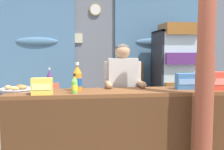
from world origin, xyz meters
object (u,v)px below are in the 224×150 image
(stall_counter, at_px, (123,126))
(timber_post, at_px, (205,63))
(bottle_shelf_rack, at_px, (130,92))
(soda_bottle_lime_soda, at_px, (75,85))
(drink_fridge, at_px, (175,71))
(pastry_tray, at_px, (18,89))
(soda_bottle_grape_soda, at_px, (49,81))
(shopkeeper, at_px, (122,87))
(plastic_lawn_chair, at_px, (52,108))
(soda_bottle_orange_soda, at_px, (77,79))
(snack_box_biscuit, at_px, (186,81))
(snack_box_instant_noodle, at_px, (42,86))
(snack_box_crackers, at_px, (216,81))

(stall_counter, distance_m, timber_post, 1.09)
(bottle_shelf_rack, xyz_separation_m, soda_bottle_lime_soda, (-1.01, -2.16, 0.42))
(drink_fridge, distance_m, bottle_shelf_rack, 0.94)
(bottle_shelf_rack, bearing_deg, drink_fridge, -25.08)
(timber_post, relative_size, pastry_tray, 6.81)
(soda_bottle_grape_soda, height_order, pastry_tray, soda_bottle_grape_soda)
(pastry_tray, bearing_deg, shopkeeper, 12.53)
(plastic_lawn_chair, bearing_deg, soda_bottle_lime_soda, -75.05)
(stall_counter, xyz_separation_m, plastic_lawn_chair, (-0.91, 1.41, -0.07))
(stall_counter, xyz_separation_m, shopkeeper, (0.08, 0.50, 0.36))
(soda_bottle_orange_soda, height_order, pastry_tray, soda_bottle_orange_soda)
(stall_counter, distance_m, bottle_shelf_rack, 2.17)
(soda_bottle_grape_soda, relative_size, snack_box_biscuit, 1.12)
(shopkeeper, distance_m, snack_box_instant_noodle, 1.09)
(drink_fridge, distance_m, soda_bottle_lime_soda, 2.53)
(timber_post, relative_size, soda_bottle_grape_soda, 10.30)
(plastic_lawn_chair, xyz_separation_m, soda_bottle_orange_soda, (0.42, -1.28, 0.59))
(timber_post, height_order, pastry_tray, timber_post)
(stall_counter, height_order, pastry_tray, pastry_tray)
(drink_fridge, relative_size, soda_bottle_lime_soda, 9.01)
(snack_box_instant_noodle, bearing_deg, snack_box_crackers, 2.40)
(bottle_shelf_rack, height_order, soda_bottle_grape_soda, soda_bottle_grape_soda)
(drink_fridge, bearing_deg, soda_bottle_lime_soda, -134.65)
(bottle_shelf_rack, relative_size, snack_box_biscuit, 5.10)
(shopkeeper, distance_m, pastry_tray, 1.26)
(bottle_shelf_rack, xyz_separation_m, snack_box_instant_noodle, (-1.34, -2.19, 0.42))
(snack_box_crackers, bearing_deg, pastry_tray, 174.21)
(snack_box_crackers, bearing_deg, timber_post, -132.59)
(plastic_lawn_chair, distance_m, shopkeeper, 1.41)
(drink_fridge, bearing_deg, timber_post, -103.41)
(snack_box_crackers, xyz_separation_m, snack_box_instant_noodle, (-1.90, -0.08, -0.02))
(drink_fridge, height_order, snack_box_biscuit, drink_fridge)
(stall_counter, height_order, shopkeeper, shopkeeper)
(stall_counter, distance_m, plastic_lawn_chair, 1.68)
(snack_box_crackers, distance_m, snack_box_biscuit, 0.32)
(plastic_lawn_chair, height_order, shopkeeper, shopkeeper)
(shopkeeper, xyz_separation_m, snack_box_instant_noodle, (-0.92, -0.58, 0.11))
(shopkeeper, height_order, soda_bottle_grape_soda, shopkeeper)
(snack_box_crackers, distance_m, pastry_tray, 2.22)
(snack_box_biscuit, xyz_separation_m, snack_box_instant_noodle, (-1.60, -0.18, -0.01))
(soda_bottle_lime_soda, relative_size, pastry_tray, 0.53)
(shopkeeper, bearing_deg, snack_box_instant_noodle, -147.94)
(timber_post, xyz_separation_m, snack_box_instant_noodle, (-1.61, 0.24, -0.24))
(stall_counter, xyz_separation_m, bottle_shelf_rack, (0.50, 2.12, 0.04))
(shopkeeper, relative_size, snack_box_biscuit, 6.42)
(snack_box_crackers, bearing_deg, soda_bottle_orange_soda, 175.50)
(snack_box_crackers, bearing_deg, plastic_lawn_chair, 144.47)
(snack_box_biscuit, bearing_deg, stall_counter, -171.90)
(shopkeeper, height_order, soda_bottle_orange_soda, shopkeeper)
(timber_post, height_order, soda_bottle_grape_soda, timber_post)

